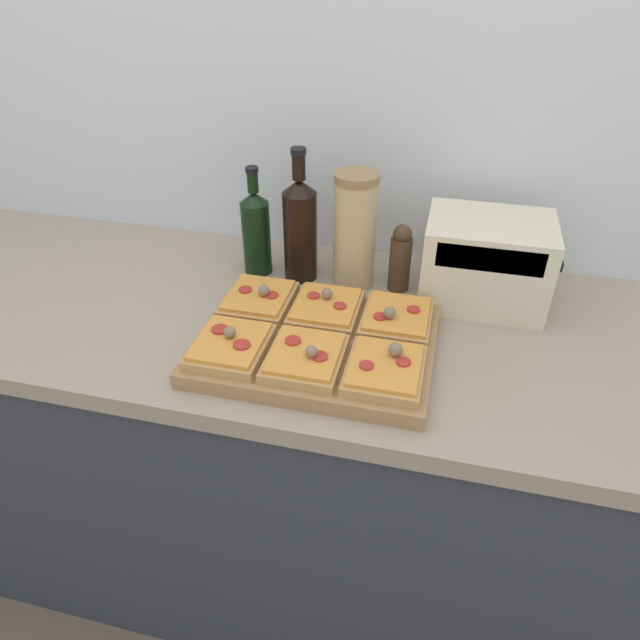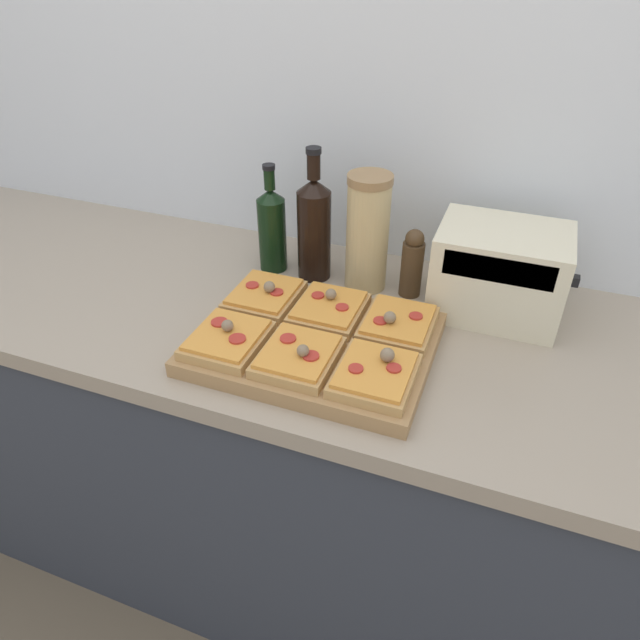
{
  "view_description": "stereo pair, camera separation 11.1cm",
  "coord_description": "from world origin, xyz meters",
  "px_view_note": "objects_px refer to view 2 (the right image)",
  "views": [
    {
      "loc": [
        0.23,
        -0.65,
        1.6
      ],
      "look_at": [
        0.01,
        0.24,
        0.97
      ],
      "focal_mm": 32.0,
      "sensor_mm": 36.0,
      "label": 1
    },
    {
      "loc": [
        0.34,
        -0.62,
        1.6
      ],
      "look_at": [
        0.01,
        0.24,
        0.97
      ],
      "focal_mm": 32.0,
      "sensor_mm": 36.0,
      "label": 2
    }
  ],
  "objects_px": {
    "grain_jar_tall": "(367,233)",
    "toaster_oven": "(499,272)",
    "pepper_mill": "(412,264)",
    "wine_bottle": "(314,227)",
    "cutting_board": "(315,343)",
    "olive_oil_bottle": "(272,228)"
  },
  "relations": [
    {
      "from": "olive_oil_bottle",
      "to": "wine_bottle",
      "type": "bearing_deg",
      "value": 0.0
    },
    {
      "from": "grain_jar_tall",
      "to": "wine_bottle",
      "type": "bearing_deg",
      "value": 180.0
    },
    {
      "from": "wine_bottle",
      "to": "grain_jar_tall",
      "type": "height_order",
      "value": "wine_bottle"
    },
    {
      "from": "wine_bottle",
      "to": "olive_oil_bottle",
      "type": "bearing_deg",
      "value": -180.0
    },
    {
      "from": "cutting_board",
      "to": "grain_jar_tall",
      "type": "xyz_separation_m",
      "value": [
        0.02,
        0.27,
        0.12
      ]
    },
    {
      "from": "grain_jar_tall",
      "to": "toaster_oven",
      "type": "bearing_deg",
      "value": -0.17
    },
    {
      "from": "pepper_mill",
      "to": "toaster_oven",
      "type": "relative_size",
      "value": 0.55
    },
    {
      "from": "pepper_mill",
      "to": "grain_jar_tall",
      "type": "bearing_deg",
      "value": 180.0
    },
    {
      "from": "wine_bottle",
      "to": "pepper_mill",
      "type": "distance_m",
      "value": 0.24
    },
    {
      "from": "grain_jar_tall",
      "to": "pepper_mill",
      "type": "xyz_separation_m",
      "value": [
        0.1,
        0.0,
        -0.06
      ]
    },
    {
      "from": "olive_oil_bottle",
      "to": "grain_jar_tall",
      "type": "height_order",
      "value": "grain_jar_tall"
    },
    {
      "from": "grain_jar_tall",
      "to": "toaster_oven",
      "type": "distance_m",
      "value": 0.29
    },
    {
      "from": "grain_jar_tall",
      "to": "toaster_oven",
      "type": "relative_size",
      "value": 0.93
    },
    {
      "from": "pepper_mill",
      "to": "toaster_oven",
      "type": "xyz_separation_m",
      "value": [
        0.18,
        -0.0,
        0.02
      ]
    },
    {
      "from": "olive_oil_bottle",
      "to": "wine_bottle",
      "type": "height_order",
      "value": "wine_bottle"
    },
    {
      "from": "olive_oil_bottle",
      "to": "pepper_mill",
      "type": "distance_m",
      "value": 0.34
    },
    {
      "from": "wine_bottle",
      "to": "toaster_oven",
      "type": "height_order",
      "value": "wine_bottle"
    },
    {
      "from": "cutting_board",
      "to": "pepper_mill",
      "type": "xyz_separation_m",
      "value": [
        0.13,
        0.27,
        0.06
      ]
    },
    {
      "from": "olive_oil_bottle",
      "to": "pepper_mill",
      "type": "bearing_deg",
      "value": 0.0
    },
    {
      "from": "wine_bottle",
      "to": "grain_jar_tall",
      "type": "xyz_separation_m",
      "value": [
        0.13,
        0.0,
        0.01
      ]
    },
    {
      "from": "cutting_board",
      "to": "wine_bottle",
      "type": "bearing_deg",
      "value": 111.25
    },
    {
      "from": "wine_bottle",
      "to": "grain_jar_tall",
      "type": "bearing_deg",
      "value": 0.0
    }
  ]
}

